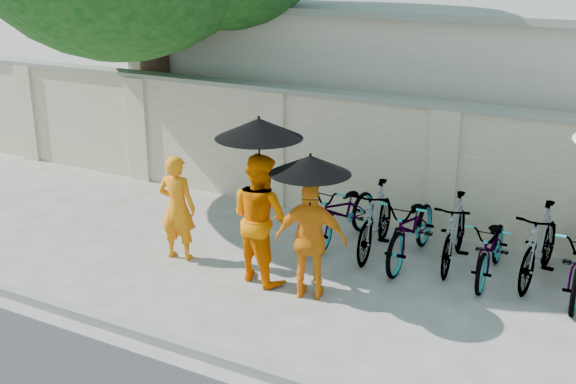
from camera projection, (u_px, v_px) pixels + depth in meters
The scene contains 15 objects.
ground at pixel (224, 282), 9.75m from camera, with size 80.00×80.00×0.00m, color #ACAAA5.
kerb at pixel (142, 333), 8.32m from camera, with size 40.00×0.16×0.12m, color gray.
compound_wall at pixel (385, 163), 11.62m from camera, with size 20.00×0.30×2.00m, color beige.
building_behind at pixel (507, 93), 14.11m from camera, with size 14.00×6.00×3.20m, color beige.
monk_left at pixel (177, 208), 10.29m from camera, with size 0.56×0.37×1.54m, color orange.
monk_center at pixel (260, 218), 9.57m from camera, with size 0.86×0.67×1.77m, color #FF7800.
parasol_center at pixel (259, 128), 9.08m from camera, with size 1.13×1.13×1.26m.
monk_right at pixel (311, 240), 9.09m from camera, with size 0.92×0.38×1.57m, color orange.
parasol_right at pixel (310, 165), 8.70m from camera, with size 1.01×1.01×1.02m.
bike_0 at pixel (343, 212), 10.90m from camera, with size 0.66×1.89×0.99m, color gray.
bike_1 at pixel (375, 219), 10.53m from camera, with size 0.49×1.74×1.05m, color gray.
bike_2 at pixel (412, 228), 10.26m from camera, with size 0.67×1.92×1.01m, color gray.
bike_3 at pixel (454, 232), 10.12m from camera, with size 0.47×1.68×1.01m, color gray.
bike_4 at pixel (492, 248), 9.73m from camera, with size 0.59×1.69×0.89m, color gray.
bike_5 at pixel (539, 245), 9.62m from camera, with size 0.50×1.75×1.05m, color gray.
Camera 1 is at (5.07, -7.31, 4.25)m, focal length 45.00 mm.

